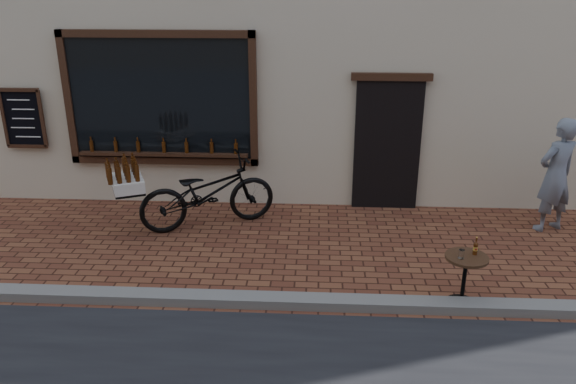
{
  "coord_description": "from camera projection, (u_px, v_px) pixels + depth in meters",
  "views": [
    {
      "loc": [
        0.74,
        -5.7,
        3.74
      ],
      "look_at": [
        0.36,
        1.2,
        1.1
      ],
      "focal_mm": 35.0,
      "sensor_mm": 36.0,
      "label": 1
    }
  ],
  "objects": [
    {
      "name": "ground",
      "position": [
        253.0,
        313.0,
        6.68
      ],
      "size": [
        90.0,
        90.0,
        0.0
      ],
      "primitive_type": "plane",
      "color": "#5A2C1D",
      "rests_on": "ground"
    },
    {
      "name": "kerb",
      "position": [
        254.0,
        300.0,
        6.85
      ],
      "size": [
        90.0,
        0.25,
        0.12
      ],
      "primitive_type": "cube",
      "color": "slate",
      "rests_on": "ground"
    },
    {
      "name": "cargo_bicycle",
      "position": [
        205.0,
        192.0,
        8.84
      ],
      "size": [
        2.56,
        1.66,
        1.22
      ],
      "rotation": [
        0.0,
        0.0,
        2.0
      ],
      "color": "black",
      "rests_on": "ground"
    },
    {
      "name": "bistro_table",
      "position": [
        465.0,
        270.0,
        6.71
      ],
      "size": [
        0.51,
        0.51,
        0.88
      ],
      "color": "black",
      "rests_on": "ground"
    },
    {
      "name": "pedestrian",
      "position": [
        556.0,
        175.0,
        8.62
      ],
      "size": [
        0.78,
        0.67,
        1.81
      ],
      "primitive_type": "imported",
      "rotation": [
        0.0,
        0.0,
        3.58
      ],
      "color": "slate",
      "rests_on": "ground"
    }
  ]
}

